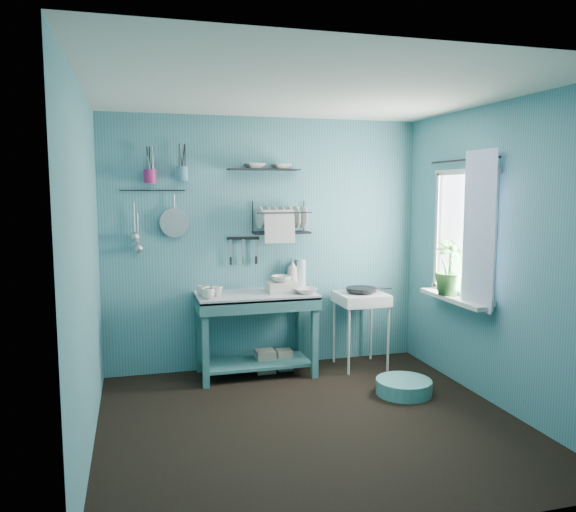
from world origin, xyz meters
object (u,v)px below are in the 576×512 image
object	(u,v)px
mug_mid	(217,291)
potted_plant	(450,268)
water_bottle	(301,273)
colander	(175,222)
wash_tub	(282,287)
soap_bottle	(292,273)
mug_left	(208,294)
frying_pan	(361,289)
hotplate_stand	(360,330)
dish_rack	(281,217)
work_counter	(256,334)
storage_tin_small	(284,360)
mug_right	(203,291)
storage_tin_large	(265,361)
utensil_cup_teal	(182,173)
floor_basin	(404,387)

from	to	relation	value
mug_mid	potted_plant	distance (m)	2.15
water_bottle	colander	bearing A→B (deg)	179.36
wash_tub	soap_bottle	world-z (taller)	soap_bottle
soap_bottle	water_bottle	world-z (taller)	soap_bottle
potted_plant	mug_left	bearing A→B (deg)	166.57
frying_pan	mug_mid	bearing A→B (deg)	-178.97
frying_pan	soap_bottle	bearing A→B (deg)	160.24
hotplate_stand	dish_rack	world-z (taller)	dish_rack
work_counter	storage_tin_small	size ratio (longest dim) A/B	5.69
potted_plant	mug_right	bearing A→B (deg)	162.76
mug_mid	storage_tin_small	size ratio (longest dim) A/B	0.50
work_counter	water_bottle	world-z (taller)	water_bottle
work_counter	wash_tub	size ratio (longest dim) A/B	4.06
storage_tin_large	hotplate_stand	bearing A→B (deg)	-4.94
work_counter	potted_plant	xyz separation A→B (m)	(1.67, -0.67, 0.68)
work_counter	storage_tin_small	bearing A→B (deg)	16.80
frying_pan	potted_plant	xyz separation A→B (m)	(0.60, -0.64, 0.28)
water_bottle	dish_rack	world-z (taller)	dish_rack
soap_bottle	colander	xyz separation A→B (m)	(-1.15, 0.03, 0.53)
mug_left	mug_right	bearing A→B (deg)	97.13
work_counter	mug_left	world-z (taller)	mug_left
soap_bottle	dish_rack	world-z (taller)	dish_rack
mug_right	potted_plant	distance (m)	2.28
utensil_cup_teal	wash_tub	bearing A→B (deg)	-13.92
work_counter	mug_right	size ratio (longest dim) A/B	9.25
mug_mid	utensil_cup_teal	xyz separation A→B (m)	(-0.27, 0.26, 1.09)
work_counter	floor_basin	world-z (taller)	work_counter
wash_tub	floor_basin	bearing A→B (deg)	-43.16
utensil_cup_teal	potted_plant	size ratio (longest dim) A/B	0.26
mug_left	wash_tub	size ratio (longest dim) A/B	0.44
mug_right	hotplate_stand	distance (m)	1.64
colander	potted_plant	size ratio (longest dim) A/B	0.56
potted_plant	storage_tin_large	distance (m)	1.98
colander	storage_tin_large	xyz separation A→B (m)	(0.83, -0.18, -1.37)
mug_mid	hotplate_stand	distance (m)	1.53
work_counter	floor_basin	size ratio (longest dim) A/B	2.33
work_counter	mug_mid	size ratio (longest dim) A/B	11.38
floor_basin	hotplate_stand	bearing A→B (deg)	94.94
frying_pan	dish_rack	xyz separation A→B (m)	(-0.78, 0.19, 0.72)
work_counter	frying_pan	bearing A→B (deg)	0.05
soap_bottle	utensil_cup_teal	world-z (taller)	utensil_cup_teal
mug_right	soap_bottle	distance (m)	0.95
hotplate_stand	utensil_cup_teal	size ratio (longest dim) A/B	5.85
dish_rack	utensil_cup_teal	world-z (taller)	utensil_cup_teal
hotplate_stand	water_bottle	bearing A→B (deg)	160.61
mug_right	water_bottle	world-z (taller)	water_bottle
wash_tub	colander	distance (m)	1.19
colander	frying_pan	bearing A→B (deg)	-8.45
mug_left	dish_rack	size ratio (longest dim) A/B	0.22
mug_right	frying_pan	bearing A→B (deg)	-1.24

